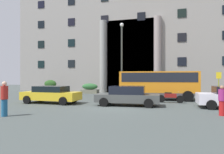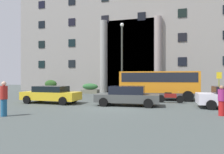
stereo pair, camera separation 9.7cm
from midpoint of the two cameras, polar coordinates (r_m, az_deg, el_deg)
ground_plane at (r=14.42m, az=0.78°, el=-8.42°), size 80.00×64.00×0.12m
office_building_facade at (r=32.19m, az=9.34°, el=12.33°), size 37.09×9.71×17.86m
orange_minibus at (r=19.28m, az=12.68°, el=-1.54°), size 6.96×3.06×2.54m
bus_stop_sign at (r=21.77m, az=27.32°, el=-1.30°), size 0.44×0.08×2.50m
hedge_planter_entrance_left at (r=26.24m, az=-5.88°, el=-3.16°), size 2.14×0.95×1.24m
hedge_planter_entrance_right at (r=28.83m, az=-16.30°, el=-2.49°), size 1.81×0.88×1.65m
hedge_planter_far_east at (r=24.66m, az=6.78°, el=-2.98°), size 1.90×0.97×1.59m
hedge_planter_far_west at (r=23.97m, az=19.02°, el=-3.55°), size 2.01×0.90×1.17m
parked_estate_mid at (r=15.03m, az=4.33°, el=-5.10°), size 4.60×2.14×1.40m
parked_sedan_far at (r=17.08m, az=-16.16°, el=-4.54°), size 4.53×1.95×1.34m
scooter_by_planter at (r=17.25m, az=15.70°, el=-5.30°), size 2.05×0.55×0.89m
motorcycle_near_kerb at (r=20.65m, az=-18.72°, el=-4.43°), size 1.88×0.75×0.89m
pedestrian_woman_with_bag at (r=12.53m, az=27.94°, el=-5.72°), size 0.36×0.36×1.60m
pedestrian_man_red_shirt at (r=12.29m, az=-27.24°, el=-5.26°), size 0.36×0.36×1.82m
lamppost_plaza_centre at (r=22.44m, az=2.87°, el=6.38°), size 0.40×0.40×7.83m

